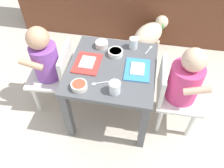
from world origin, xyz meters
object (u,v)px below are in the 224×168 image
object	(u,v)px
dining_table	(112,76)
water_cup_left	(115,88)
dog	(150,34)
cereal_bowl_left_side	(102,44)
seated_child_left	(47,61)
food_tray_left	(87,63)
spoon_by_left_tray	(149,49)
seated_child_right	(183,82)
veggie_bowl_near	(79,86)
water_cup_right	(133,44)
food_tray_right	(137,70)
spoon_by_right_tray	(98,83)
cereal_bowl_right_side	(116,53)

from	to	relation	value
dining_table	water_cup_left	bearing A→B (deg)	-74.97
dog	cereal_bowl_left_side	world-z (taller)	cereal_bowl_left_side
seated_child_left	food_tray_left	size ratio (longest dim) A/B	3.33
seated_child_left	cereal_bowl_left_side	size ratio (longest dim) A/B	7.81
dog	spoon_by_left_tray	world-z (taller)	spoon_by_left_tray
food_tray_left	water_cup_left	distance (m)	0.28
dining_table	water_cup_left	size ratio (longest dim) A/B	7.66
seated_child_right	veggie_bowl_near	world-z (taller)	seated_child_right
water_cup_right	veggie_bowl_near	distance (m)	0.47
seated_child_left	spoon_by_left_tray	xyz separation A→B (m)	(0.63, 0.19, 0.04)
food_tray_right	spoon_by_right_tray	world-z (taller)	food_tray_right
seated_child_left	cereal_bowl_right_side	size ratio (longest dim) A/B	6.86
seated_child_left	food_tray_right	xyz separation A→B (m)	(0.57, -0.02, 0.04)
food_tray_right	veggie_bowl_near	distance (m)	0.35
water_cup_left	veggie_bowl_near	size ratio (longest dim) A/B	0.78
food_tray_right	cereal_bowl_right_side	world-z (taller)	cereal_bowl_right_side
dog	water_cup_right	xyz separation A→B (m)	(-0.10, -0.50, 0.26)
food_tray_right	water_cup_left	world-z (taller)	water_cup_left
food_tray_right	veggie_bowl_near	world-z (taller)	veggie_bowl_near
water_cup_right	veggie_bowl_near	bearing A→B (deg)	-121.29
dog	food_tray_right	distance (m)	0.75
cereal_bowl_left_side	veggie_bowl_near	distance (m)	0.38
spoon_by_right_tray	dog	bearing A→B (deg)	73.60
dog	spoon_by_left_tray	distance (m)	0.55
cereal_bowl_right_side	spoon_by_right_tray	size ratio (longest dim) A/B	0.98
food_tray_left	cereal_bowl_left_side	distance (m)	0.19
seated_child_left	cereal_bowl_left_side	world-z (taller)	seated_child_left
water_cup_left	dining_table	bearing A→B (deg)	105.03
cereal_bowl_right_side	veggie_bowl_near	size ratio (longest dim) A/B	1.04
seated_child_right	veggie_bowl_near	bearing A→B (deg)	-161.55
seated_child_left	water_cup_left	world-z (taller)	seated_child_left
cereal_bowl_left_side	spoon_by_right_tray	bearing A→B (deg)	-80.92
veggie_bowl_near	spoon_by_right_tray	size ratio (longest dim) A/B	0.94
food_tray_left	spoon_by_left_tray	bearing A→B (deg)	30.41
seated_child_left	cereal_bowl_left_side	distance (m)	0.36
dog	water_cup_left	xyz separation A→B (m)	(-0.15, -0.90, 0.26)
food_tray_right	spoon_by_right_tray	xyz separation A→B (m)	(-0.20, -0.14, -0.00)
veggie_bowl_near	spoon_by_right_tray	world-z (taller)	veggie_bowl_near
food_tray_left	spoon_by_right_tray	bearing A→B (deg)	-54.60
spoon_by_left_tray	seated_child_right	bearing A→B (deg)	-44.57
seated_child_right	food_tray_left	size ratio (longest dim) A/B	3.29
water_cup_right	spoon_by_right_tray	world-z (taller)	water_cup_right
seated_child_left	spoon_by_left_tray	distance (m)	0.66
dining_table	seated_child_right	size ratio (longest dim) A/B	0.85
dog	food_tray_left	distance (m)	0.83
seated_child_left	spoon_by_right_tray	world-z (taller)	seated_child_left
seated_child_left	water_cup_right	xyz separation A→B (m)	(0.52, 0.19, 0.07)
food_tray_left	food_tray_right	xyz separation A→B (m)	(0.30, -0.00, 0.00)
dog	veggie_bowl_near	bearing A→B (deg)	-110.88
spoon_by_right_tray	seated_child_left	bearing A→B (deg)	156.78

